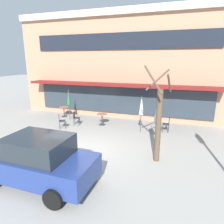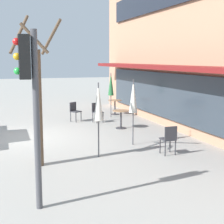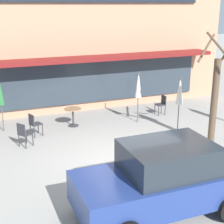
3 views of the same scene
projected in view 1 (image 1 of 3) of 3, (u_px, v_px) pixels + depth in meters
The scene contains 12 objects.
ground_plane at pixel (83, 151), 9.57m from camera, with size 80.00×80.00×0.00m, color #9E9B93.
building_facade at pixel (132, 65), 17.74m from camera, with size 16.15×9.10×7.62m.
cafe_table_near_wall at pixel (102, 117), 13.32m from camera, with size 0.70×0.70×0.76m.
cafe_table_streetside at pixel (64, 110), 15.27m from camera, with size 0.70×0.70×0.76m.
patio_umbrella_green_folded at pixel (69, 97), 14.32m from camera, with size 0.28×0.28×2.20m.
patio_umbrella_cream_folded at pixel (157, 114), 9.98m from camera, with size 0.28×0.28×2.20m.
patio_umbrella_corner_open at pixel (141, 106), 11.69m from camera, with size 0.28×0.28×2.20m.
cafe_chair_0 at pixel (61, 120), 12.66m from camera, with size 0.55×0.55×0.89m.
cafe_chair_1 at pixel (167, 124), 12.01m from camera, with size 0.40×0.40×0.89m.
cafe_chair_2 at pixel (75, 117), 13.34m from camera, with size 0.50×0.50×0.89m.
parked_sedan at pixel (37, 160), 6.90m from camera, with size 4.23×2.07×1.76m.
street_tree at pixel (158, 122), 8.25m from camera, with size 1.11×1.35×4.04m.
Camera 1 is at (4.13, -7.87, 4.25)m, focal length 32.00 mm.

